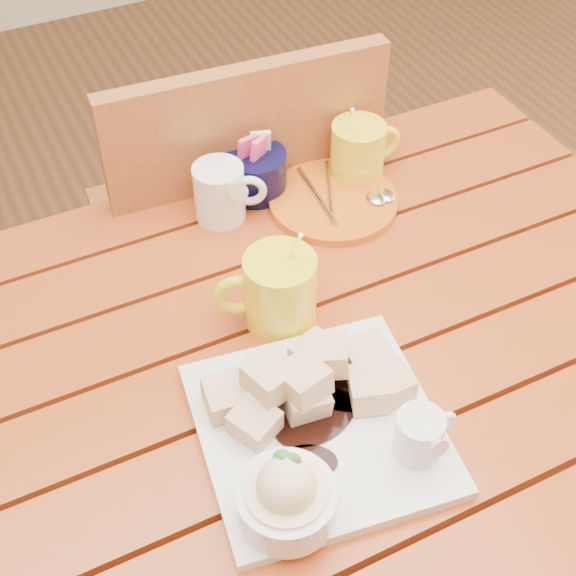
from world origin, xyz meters
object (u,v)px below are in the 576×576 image
dessert_plate (314,432)px  coffee_mug_left (278,290)px  table (292,402)px  chair_far (233,236)px  orange_saucer (334,200)px  coffee_mug_right (359,150)px

dessert_plate → coffee_mug_left: size_ratio=1.95×
table → chair_far: bearing=77.1°
table → orange_saucer: orange_saucer is taller
dessert_plate → coffee_mug_right: (0.30, 0.42, 0.02)m
dessert_plate → coffee_mug_left: 0.21m
coffee_mug_right → orange_saucer: (-0.07, -0.05, -0.04)m
table → coffee_mug_right: size_ratio=8.54×
table → coffee_mug_left: 0.17m
table → dessert_plate: (-0.04, -0.14, 0.14)m
dessert_plate → orange_saucer: dessert_plate is taller
table → coffee_mug_left: coffee_mug_left is taller
table → chair_far: size_ratio=1.27×
coffee_mug_right → chair_far: size_ratio=0.15×
coffee_mug_right → dessert_plate: bearing=-127.5°
coffee_mug_right → orange_saucer: size_ratio=0.71×
table → coffee_mug_left: size_ratio=7.66×
coffee_mug_right → chair_far: (-0.15, 0.19, -0.27)m
coffee_mug_left → chair_far: size_ratio=0.17×
coffee_mug_left → chair_far: 0.50m
dessert_plate → table: bearing=72.8°
dessert_plate → orange_saucer: (0.23, 0.37, -0.02)m
coffee_mug_left → chair_far: chair_far is taller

